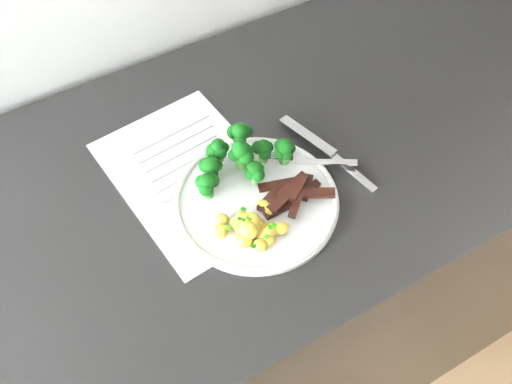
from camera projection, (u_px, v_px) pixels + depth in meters
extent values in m
cube|color=black|center=(278.00, 276.00, 1.37)|extent=(2.50, 0.62, 0.94)
cube|color=white|center=(193.00, 176.00, 0.95)|extent=(0.25, 0.34, 0.00)
cube|color=slate|center=(172.00, 135.00, 1.00)|extent=(0.15, 0.02, 0.00)
cube|color=slate|center=(177.00, 144.00, 0.99)|extent=(0.14, 0.02, 0.00)
cube|color=slate|center=(182.00, 154.00, 0.98)|extent=(0.14, 0.02, 0.00)
cube|color=slate|center=(187.00, 164.00, 0.96)|extent=(0.13, 0.02, 0.00)
cube|color=slate|center=(192.00, 174.00, 0.95)|extent=(0.13, 0.02, 0.00)
cube|color=slate|center=(197.00, 185.00, 0.94)|extent=(0.12, 0.01, 0.00)
cylinder|color=white|center=(256.00, 202.00, 0.92)|extent=(0.26, 0.26, 0.01)
torus|color=white|center=(256.00, 200.00, 0.91)|extent=(0.25, 0.25, 0.01)
cylinder|color=#295C18|center=(242.00, 161.00, 0.93)|extent=(0.02, 0.02, 0.02)
sphere|color=black|center=(247.00, 151.00, 0.92)|extent=(0.02, 0.02, 0.02)
sphere|color=black|center=(238.00, 148.00, 0.92)|extent=(0.02, 0.02, 0.02)
sphere|color=black|center=(234.00, 155.00, 0.91)|extent=(0.02, 0.02, 0.02)
sphere|color=black|center=(246.00, 157.00, 0.91)|extent=(0.02, 0.02, 0.02)
sphere|color=black|center=(241.00, 150.00, 0.91)|extent=(0.03, 0.03, 0.03)
cylinder|color=#295C18|center=(263.00, 156.00, 0.95)|extent=(0.01, 0.01, 0.02)
sphere|color=black|center=(268.00, 147.00, 0.94)|extent=(0.02, 0.02, 0.02)
sphere|color=black|center=(258.00, 147.00, 0.94)|extent=(0.02, 0.02, 0.02)
sphere|color=black|center=(265.00, 154.00, 0.93)|extent=(0.02, 0.02, 0.02)
sphere|color=black|center=(263.00, 147.00, 0.93)|extent=(0.02, 0.02, 0.02)
cylinder|color=#295C18|center=(212.00, 175.00, 0.93)|extent=(0.02, 0.02, 0.02)
sphere|color=black|center=(217.00, 166.00, 0.92)|extent=(0.02, 0.02, 0.02)
sphere|color=black|center=(206.00, 165.00, 0.91)|extent=(0.02, 0.02, 0.02)
sphere|color=black|center=(213.00, 173.00, 0.91)|extent=(0.02, 0.02, 0.02)
sphere|color=black|center=(211.00, 165.00, 0.91)|extent=(0.03, 0.03, 0.03)
cylinder|color=#295C18|center=(240.00, 142.00, 0.95)|extent=(0.02, 0.02, 0.02)
sphere|color=black|center=(245.00, 131.00, 0.94)|extent=(0.02, 0.02, 0.02)
sphere|color=black|center=(234.00, 132.00, 0.94)|extent=(0.02, 0.02, 0.02)
sphere|color=black|center=(240.00, 140.00, 0.93)|extent=(0.02, 0.02, 0.02)
sphere|color=black|center=(240.00, 131.00, 0.93)|extent=(0.03, 0.03, 0.03)
cylinder|color=#295C18|center=(219.00, 156.00, 0.94)|extent=(0.01, 0.01, 0.02)
sphere|color=black|center=(224.00, 148.00, 0.93)|extent=(0.02, 0.02, 0.02)
sphere|color=black|center=(217.00, 145.00, 0.93)|extent=(0.02, 0.02, 0.02)
sphere|color=black|center=(213.00, 151.00, 0.92)|extent=(0.02, 0.02, 0.02)
sphere|color=black|center=(220.00, 153.00, 0.92)|extent=(0.02, 0.02, 0.02)
sphere|color=black|center=(218.00, 146.00, 0.92)|extent=(0.02, 0.02, 0.02)
cylinder|color=#295C18|center=(284.00, 157.00, 0.95)|extent=(0.02, 0.02, 0.02)
sphere|color=black|center=(290.00, 149.00, 0.94)|extent=(0.02, 0.02, 0.02)
sphere|color=black|center=(281.00, 146.00, 0.94)|extent=(0.02, 0.02, 0.02)
sphere|color=black|center=(280.00, 153.00, 0.93)|extent=(0.02, 0.02, 0.02)
sphere|color=black|center=(288.00, 155.00, 0.93)|extent=(0.02, 0.02, 0.02)
sphere|color=black|center=(285.00, 147.00, 0.93)|extent=(0.03, 0.03, 0.03)
cylinder|color=#295C18|center=(208.00, 191.00, 0.91)|extent=(0.02, 0.02, 0.02)
sphere|color=black|center=(213.00, 181.00, 0.90)|extent=(0.02, 0.02, 0.02)
sphere|color=black|center=(202.00, 182.00, 0.90)|extent=(0.02, 0.02, 0.02)
sphere|color=black|center=(206.00, 189.00, 0.89)|extent=(0.02, 0.02, 0.02)
sphere|color=black|center=(207.00, 181.00, 0.89)|extent=(0.03, 0.03, 0.03)
cylinder|color=#295C18|center=(255.00, 177.00, 0.93)|extent=(0.01, 0.01, 0.02)
sphere|color=black|center=(259.00, 168.00, 0.92)|extent=(0.02, 0.02, 0.02)
sphere|color=black|center=(253.00, 167.00, 0.92)|extent=(0.02, 0.02, 0.02)
sphere|color=black|center=(250.00, 173.00, 0.91)|extent=(0.02, 0.02, 0.02)
sphere|color=black|center=(258.00, 175.00, 0.91)|extent=(0.02, 0.02, 0.02)
sphere|color=black|center=(255.00, 168.00, 0.91)|extent=(0.02, 0.02, 0.02)
ellipsoid|color=gold|center=(263.00, 205.00, 0.90)|extent=(0.02, 0.02, 0.02)
ellipsoid|color=gold|center=(264.00, 235.00, 0.86)|extent=(0.02, 0.02, 0.02)
ellipsoid|color=gold|center=(256.00, 231.00, 0.87)|extent=(0.02, 0.02, 0.02)
ellipsoid|color=gold|center=(237.00, 223.00, 0.88)|extent=(0.02, 0.02, 0.02)
ellipsoid|color=gold|center=(221.00, 231.00, 0.87)|extent=(0.02, 0.02, 0.02)
ellipsoid|color=gold|center=(242.00, 229.00, 0.87)|extent=(0.02, 0.02, 0.02)
ellipsoid|color=gold|center=(281.00, 228.00, 0.87)|extent=(0.02, 0.02, 0.02)
ellipsoid|color=gold|center=(250.00, 229.00, 0.87)|extent=(0.02, 0.02, 0.02)
ellipsoid|color=gold|center=(258.00, 224.00, 0.88)|extent=(0.02, 0.02, 0.02)
ellipsoid|color=gold|center=(254.00, 220.00, 0.86)|extent=(0.02, 0.02, 0.02)
ellipsoid|color=gold|center=(248.00, 224.00, 0.86)|extent=(0.02, 0.02, 0.02)
ellipsoid|color=gold|center=(251.00, 221.00, 0.86)|extent=(0.03, 0.02, 0.02)
ellipsoid|color=gold|center=(261.00, 245.00, 0.85)|extent=(0.02, 0.02, 0.02)
ellipsoid|color=gold|center=(244.00, 240.00, 0.86)|extent=(0.03, 0.03, 0.02)
ellipsoid|color=gold|center=(251.00, 232.00, 0.85)|extent=(0.02, 0.02, 0.02)
ellipsoid|color=gold|center=(269.00, 240.00, 0.86)|extent=(0.02, 0.02, 0.02)
ellipsoid|color=gold|center=(270.00, 210.00, 0.89)|extent=(0.02, 0.02, 0.02)
ellipsoid|color=gold|center=(248.00, 230.00, 0.85)|extent=(0.02, 0.02, 0.02)
ellipsoid|color=gold|center=(248.00, 229.00, 0.85)|extent=(0.03, 0.02, 0.02)
ellipsoid|color=gold|center=(222.00, 220.00, 0.88)|extent=(0.02, 0.02, 0.02)
ellipsoid|color=gold|center=(242.00, 217.00, 0.86)|extent=(0.02, 0.02, 0.02)
ellipsoid|color=gold|center=(269.00, 228.00, 0.87)|extent=(0.02, 0.02, 0.02)
ellipsoid|color=gold|center=(251.00, 220.00, 0.86)|extent=(0.02, 0.02, 0.02)
ellipsoid|color=gold|center=(268.00, 232.00, 0.87)|extent=(0.02, 0.02, 0.02)
cube|color=#1D630A|center=(254.00, 246.00, 0.83)|extent=(0.01, 0.01, 0.00)
cube|color=#1D630A|center=(250.00, 218.00, 0.85)|extent=(0.01, 0.01, 0.00)
cube|color=#1D630A|center=(249.00, 218.00, 0.85)|extent=(0.01, 0.01, 0.00)
cube|color=#1D630A|center=(240.00, 218.00, 0.86)|extent=(0.01, 0.01, 0.00)
cube|color=#1D630A|center=(228.00, 228.00, 0.84)|extent=(0.01, 0.01, 0.00)
cube|color=#1D630A|center=(248.00, 220.00, 0.85)|extent=(0.01, 0.01, 0.00)
cube|color=#1D630A|center=(243.00, 209.00, 0.87)|extent=(0.01, 0.01, 0.00)
cube|color=#1D630A|center=(250.00, 226.00, 0.84)|extent=(0.01, 0.01, 0.00)
cube|color=#1D630A|center=(270.00, 227.00, 0.84)|extent=(0.01, 0.01, 0.00)
cube|color=#1D630A|center=(251.00, 217.00, 0.85)|extent=(0.01, 0.01, 0.00)
cube|color=#1D630A|center=(245.00, 221.00, 0.86)|extent=(0.01, 0.01, 0.00)
cube|color=#1D630A|center=(274.00, 225.00, 0.84)|extent=(0.01, 0.01, 0.00)
cube|color=#1D630A|center=(267.00, 236.00, 0.84)|extent=(0.01, 0.01, 0.00)
cube|color=#1D630A|center=(244.00, 221.00, 0.85)|extent=(0.01, 0.01, 0.00)
cube|color=black|center=(307.00, 187.00, 0.92)|extent=(0.04, 0.05, 0.01)
cube|color=black|center=(278.00, 185.00, 0.92)|extent=(0.06, 0.03, 0.01)
cube|color=black|center=(304.00, 193.00, 0.91)|extent=(0.06, 0.02, 0.01)
cube|color=black|center=(273.00, 197.00, 0.91)|extent=(0.07, 0.05, 0.02)
cube|color=black|center=(282.00, 208.00, 0.90)|extent=(0.06, 0.02, 0.01)
cube|color=black|center=(292.00, 186.00, 0.91)|extent=(0.06, 0.03, 0.02)
cube|color=black|center=(296.00, 204.00, 0.89)|extent=(0.04, 0.04, 0.01)
cube|color=black|center=(316.00, 193.00, 0.90)|extent=(0.06, 0.04, 0.01)
cube|color=black|center=(283.00, 199.00, 0.90)|extent=(0.06, 0.03, 0.01)
cube|color=black|center=(298.00, 189.00, 0.90)|extent=(0.05, 0.04, 0.01)
cube|color=silver|center=(326.00, 162.00, 0.95)|extent=(0.09, 0.07, 0.01)
cube|color=silver|center=(287.00, 157.00, 0.95)|extent=(0.03, 0.02, 0.00)
cylinder|color=silver|center=(274.00, 153.00, 0.95)|extent=(0.03, 0.02, 0.00)
cylinder|color=silver|center=(274.00, 155.00, 0.95)|extent=(0.03, 0.02, 0.00)
cylinder|color=silver|center=(274.00, 157.00, 0.95)|extent=(0.03, 0.02, 0.00)
cylinder|color=silver|center=(274.00, 158.00, 0.95)|extent=(0.03, 0.02, 0.00)
cube|color=silver|center=(308.00, 135.00, 0.98)|extent=(0.04, 0.12, 0.01)
cube|color=silver|center=(351.00, 173.00, 0.95)|extent=(0.04, 0.10, 0.02)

